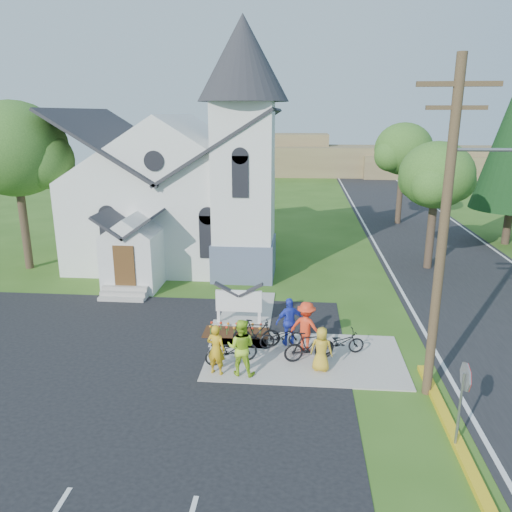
# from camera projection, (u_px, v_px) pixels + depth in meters

# --- Properties ---
(ground) EXTENTS (120.00, 120.00, 0.00)m
(ground) POSITION_uv_depth(u_px,v_px,m) (262.00, 363.00, 17.55)
(ground) COLOR #335919
(ground) RESTS_ON ground
(parking_lot) EXTENTS (20.00, 16.00, 0.02)m
(parking_lot) POSITION_uv_depth(u_px,v_px,m) (43.00, 383.00, 16.23)
(parking_lot) COLOR black
(parking_lot) RESTS_ON ground
(road) EXTENTS (8.00, 90.00, 0.02)m
(road) POSITION_uv_depth(u_px,v_px,m) (440.00, 254.00, 31.06)
(road) COLOR black
(road) RESTS_ON ground
(sidewalk) EXTENTS (7.00, 4.00, 0.05)m
(sidewalk) POSITION_uv_depth(u_px,v_px,m) (305.00, 357.00, 17.89)
(sidewalk) COLOR #A69E95
(sidewalk) RESTS_ON ground
(church) EXTENTS (12.35, 12.00, 13.00)m
(church) POSITION_uv_depth(u_px,v_px,m) (184.00, 171.00, 28.52)
(church) COLOR white
(church) RESTS_ON ground
(church_sign) EXTENTS (2.20, 0.40, 1.70)m
(church_sign) POSITION_uv_depth(u_px,v_px,m) (239.00, 301.00, 20.43)
(church_sign) COLOR #A69E95
(church_sign) RESTS_ON ground
(flower_bed) EXTENTS (2.60, 1.10, 0.07)m
(flower_bed) POSITION_uv_depth(u_px,v_px,m) (236.00, 333.00, 19.85)
(flower_bed) COLOR #361F0E
(flower_bed) RESTS_ON ground
(utility_pole) EXTENTS (3.45, 0.28, 10.00)m
(utility_pole) POSITION_uv_depth(u_px,v_px,m) (446.00, 225.00, 14.17)
(utility_pole) COLOR #432F21
(utility_pole) RESTS_ON ground
(stop_sign) EXTENTS (0.11, 0.76, 2.48)m
(stop_sign) POSITION_uv_depth(u_px,v_px,m) (464.00, 388.00, 12.58)
(stop_sign) COLOR gray
(stop_sign) RESTS_ON ground
(tree_lot_corner) EXTENTS (5.60, 5.60, 9.15)m
(tree_lot_corner) POSITION_uv_depth(u_px,v_px,m) (14.00, 149.00, 26.49)
(tree_lot_corner) COLOR #3C2C20
(tree_lot_corner) RESTS_ON ground
(tree_road_near) EXTENTS (4.00, 4.00, 7.05)m
(tree_road_near) POSITION_uv_depth(u_px,v_px,m) (436.00, 176.00, 26.88)
(tree_road_near) COLOR #3C2C20
(tree_road_near) RESTS_ON ground
(tree_road_mid) EXTENTS (4.40, 4.40, 7.80)m
(tree_road_mid) POSITION_uv_depth(u_px,v_px,m) (403.00, 149.00, 38.16)
(tree_road_mid) COLOR #3C2C20
(tree_road_mid) RESTS_ON ground
(distant_hills) EXTENTS (61.00, 10.00, 5.60)m
(distant_hills) POSITION_uv_depth(u_px,v_px,m) (316.00, 159.00, 70.59)
(distant_hills) COLOR brown
(distant_hills) RESTS_ON ground
(cyclist_0) EXTENTS (0.72, 0.57, 1.75)m
(cyclist_0) POSITION_uv_depth(u_px,v_px,m) (216.00, 349.00, 16.51)
(cyclist_0) COLOR gold
(cyclist_0) RESTS_ON sidewalk
(bike_0) EXTENTS (1.98, 1.34, 0.99)m
(bike_0) POSITION_uv_depth(u_px,v_px,m) (231.00, 350.00, 17.32)
(bike_0) COLOR black
(bike_0) RESTS_ON sidewalk
(cyclist_1) EXTENTS (1.02, 0.83, 1.95)m
(cyclist_1) POSITION_uv_depth(u_px,v_px,m) (241.00, 347.00, 16.45)
(cyclist_1) COLOR #ABDC29
(cyclist_1) RESTS_ON sidewalk
(bike_1) EXTENTS (1.80, 0.58, 1.07)m
(bike_1) POSITION_uv_depth(u_px,v_px,m) (256.00, 333.00, 18.54)
(bike_1) COLOR black
(bike_1) RESTS_ON sidewalk
(cyclist_2) EXTENTS (1.17, 0.82, 1.84)m
(cyclist_2) POSITION_uv_depth(u_px,v_px,m) (290.00, 322.00, 18.60)
(cyclist_2) COLOR blue
(cyclist_2) RESTS_ON sidewalk
(bike_2) EXTENTS (1.76, 1.03, 0.87)m
(bike_2) POSITION_uv_depth(u_px,v_px,m) (281.00, 336.00, 18.50)
(bike_2) COLOR black
(bike_2) RESTS_ON sidewalk
(cyclist_3) EXTENTS (1.40, 1.13, 1.89)m
(cyclist_3) POSITION_uv_depth(u_px,v_px,m) (306.00, 327.00, 18.09)
(cyclist_3) COLOR #F13B1A
(cyclist_3) RESTS_ON sidewalk
(bike_3) EXTENTS (1.89, 1.03, 1.09)m
(bike_3) POSITION_uv_depth(u_px,v_px,m) (309.00, 346.00, 17.46)
(bike_3) COLOR black
(bike_3) RESTS_ON sidewalk
(cyclist_4) EXTENTS (0.84, 0.63, 1.55)m
(cyclist_4) POSITION_uv_depth(u_px,v_px,m) (321.00, 349.00, 16.74)
(cyclist_4) COLOR gold
(cyclist_4) RESTS_ON sidewalk
(bike_4) EXTENTS (1.80, 0.98, 0.90)m
(bike_4) POSITION_uv_depth(u_px,v_px,m) (341.00, 342.00, 18.00)
(bike_4) COLOR black
(bike_4) RESTS_ON sidewalk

